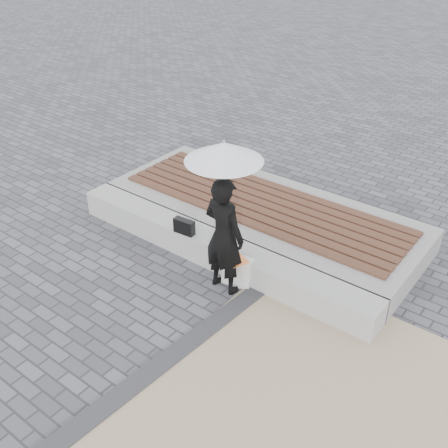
{
  "coord_description": "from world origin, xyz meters",
  "views": [
    {
      "loc": [
        3.9,
        -3.29,
        4.51
      ],
      "look_at": [
        0.46,
        1.21,
        1.0
      ],
      "focal_mm": 42.51,
      "sensor_mm": 36.0,
      "label": 1
    }
  ],
  "objects_px": {
    "parasol": "(224,152)",
    "canvas_tote": "(238,271)",
    "woman": "(224,236)",
    "handbag": "(184,226)",
    "seating_ledge": "(215,250)"
  },
  "relations": [
    {
      "from": "seating_ledge",
      "to": "canvas_tote",
      "type": "height_order",
      "value": "canvas_tote"
    },
    {
      "from": "woman",
      "to": "canvas_tote",
      "type": "relative_size",
      "value": 3.8
    },
    {
      "from": "handbag",
      "to": "parasol",
      "type": "bearing_deg",
      "value": -20.03
    },
    {
      "from": "parasol",
      "to": "canvas_tote",
      "type": "distance_m",
      "value": 1.78
    },
    {
      "from": "woman",
      "to": "parasol",
      "type": "bearing_deg",
      "value": 67.02
    },
    {
      "from": "seating_ledge",
      "to": "woman",
      "type": "distance_m",
      "value": 0.87
    },
    {
      "from": "parasol",
      "to": "canvas_tote",
      "type": "bearing_deg",
      "value": 57.64
    },
    {
      "from": "woman",
      "to": "seating_ledge",
      "type": "bearing_deg",
      "value": -37.14
    },
    {
      "from": "woman",
      "to": "handbag",
      "type": "distance_m",
      "value": 0.97
    },
    {
      "from": "parasol",
      "to": "woman",
      "type": "bearing_deg",
      "value": 63.43
    },
    {
      "from": "canvas_tote",
      "to": "seating_ledge",
      "type": "bearing_deg",
      "value": 148.26
    },
    {
      "from": "seating_ledge",
      "to": "handbag",
      "type": "height_order",
      "value": "handbag"
    },
    {
      "from": "woman",
      "to": "handbag",
      "type": "bearing_deg",
      "value": -10.89
    },
    {
      "from": "handbag",
      "to": "canvas_tote",
      "type": "relative_size",
      "value": 0.72
    },
    {
      "from": "seating_ledge",
      "to": "woman",
      "type": "bearing_deg",
      "value": -40.72
    }
  ]
}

